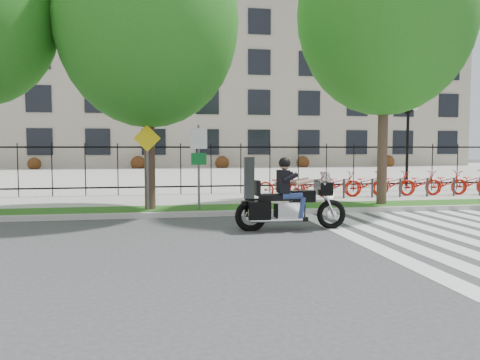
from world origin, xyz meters
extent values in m
plane|color=#353538|center=(0.00, 0.00, 0.00)|extent=(120.00, 120.00, 0.00)
cube|color=#ACA9A2|center=(0.00, 4.10, 0.07)|extent=(60.00, 0.20, 0.15)
cube|color=#235816|center=(0.00, 4.95, 0.07)|extent=(60.00, 1.50, 0.15)
cube|color=#A29F98|center=(0.00, 7.45, 0.07)|extent=(60.00, 3.50, 0.15)
cube|color=#A29F98|center=(0.00, 25.00, 0.05)|extent=(80.00, 34.00, 0.10)
cube|color=gray|center=(0.00, 45.00, 10.00)|extent=(60.00, 20.00, 20.00)
cylinder|color=black|center=(10.00, 12.00, 2.00)|extent=(0.14, 0.14, 4.00)
cylinder|color=black|center=(10.00, 12.00, 3.90)|extent=(0.06, 0.70, 0.70)
sphere|color=white|center=(9.65, 12.00, 4.00)|extent=(0.36, 0.36, 0.36)
sphere|color=white|center=(10.35, 12.00, 4.00)|extent=(0.36, 0.36, 0.36)
cylinder|color=#3D2B21|center=(-2.31, 4.95, 2.09)|extent=(0.32, 0.32, 3.89)
ellipsoid|color=#176216|center=(-2.31, 4.95, 5.64)|extent=(5.33, 5.33, 6.13)
cylinder|color=#3D2B21|center=(5.13, 4.95, 2.35)|extent=(0.32, 0.32, 4.41)
ellipsoid|color=#176216|center=(5.13, 4.95, 6.24)|extent=(5.60, 5.60, 6.44)
cube|color=#2D2D33|center=(1.15, 7.20, 0.90)|extent=(0.35, 0.25, 1.50)
imported|color=red|center=(2.35, 7.20, 0.62)|extent=(1.78, 0.62, 0.94)
cylinder|color=#2D2D33|center=(2.35, 6.70, 0.50)|extent=(0.08, 0.08, 0.70)
imported|color=red|center=(3.45, 7.20, 0.62)|extent=(1.78, 0.62, 0.94)
cylinder|color=#2D2D33|center=(3.45, 6.70, 0.50)|extent=(0.08, 0.08, 0.70)
imported|color=red|center=(4.55, 7.20, 0.62)|extent=(1.78, 0.62, 0.94)
cylinder|color=#2D2D33|center=(4.55, 6.70, 0.50)|extent=(0.08, 0.08, 0.70)
imported|color=red|center=(5.65, 7.20, 0.62)|extent=(1.78, 0.62, 0.94)
cylinder|color=#2D2D33|center=(5.65, 6.70, 0.50)|extent=(0.08, 0.08, 0.70)
imported|color=red|center=(6.75, 7.20, 0.62)|extent=(1.78, 0.62, 0.94)
cylinder|color=#2D2D33|center=(6.75, 6.70, 0.50)|extent=(0.08, 0.08, 0.70)
imported|color=red|center=(7.85, 7.20, 0.62)|extent=(1.78, 0.62, 0.94)
cylinder|color=#2D2D33|center=(7.85, 6.70, 0.50)|extent=(0.08, 0.08, 0.70)
imported|color=red|center=(8.95, 7.20, 0.62)|extent=(1.78, 0.62, 0.94)
cylinder|color=#2D2D33|center=(8.95, 6.70, 0.50)|extent=(0.08, 0.08, 0.70)
imported|color=red|center=(10.05, 7.20, 0.62)|extent=(1.78, 0.62, 0.94)
cylinder|color=#2D2D33|center=(10.05, 6.70, 0.50)|extent=(0.08, 0.08, 0.70)
cylinder|color=#59595B|center=(-0.88, 4.60, 1.40)|extent=(0.07, 0.07, 2.50)
cube|color=white|center=(-0.88, 4.56, 2.25)|extent=(0.50, 0.03, 0.60)
cube|color=#0C6626|center=(-0.88, 4.56, 1.65)|extent=(0.45, 0.03, 0.35)
cylinder|color=#59595B|center=(-2.37, 4.60, 1.35)|extent=(0.07, 0.07, 2.40)
cube|color=yellow|center=(-2.37, 4.56, 2.25)|extent=(0.78, 0.03, 0.78)
torus|color=black|center=(2.10, 1.52, 0.36)|extent=(0.73, 0.16, 0.72)
torus|color=black|center=(0.11, 1.59, 0.36)|extent=(0.77, 0.18, 0.77)
cube|color=black|center=(1.89, 1.52, 1.00)|extent=(0.33, 0.59, 0.31)
cube|color=#26262B|center=(1.96, 1.52, 1.24)|extent=(0.18, 0.53, 0.32)
cube|color=silver|center=(1.05, 1.55, 0.47)|extent=(0.64, 0.38, 0.42)
cube|color=black|center=(1.36, 1.54, 0.82)|extent=(0.59, 0.38, 0.27)
cube|color=black|center=(0.68, 1.57, 0.80)|extent=(0.75, 0.40, 0.15)
cube|color=black|center=(0.26, 1.58, 1.03)|extent=(0.12, 0.36, 0.36)
cube|color=black|center=(0.25, 1.27, 0.52)|extent=(0.53, 0.19, 0.42)
cube|color=black|center=(0.27, 1.89, 0.52)|extent=(0.53, 0.19, 0.42)
cube|color=black|center=(0.89, 1.56, 1.17)|extent=(0.27, 0.43, 0.55)
sphere|color=tan|center=(0.92, 1.56, 1.57)|extent=(0.24, 0.24, 0.24)
sphere|color=black|center=(0.92, 1.56, 1.61)|extent=(0.28, 0.28, 0.28)
camera|label=1|loc=(-2.04, -9.26, 1.99)|focal=35.00mm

